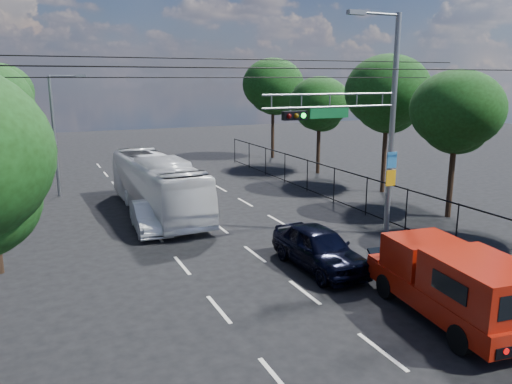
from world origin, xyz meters
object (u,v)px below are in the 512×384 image
white_bus (157,185)px  white_van (150,217)px  navy_hatchback (319,248)px  signal_mast (370,118)px  red_pickup (452,282)px

white_bus → white_van: bearing=-112.3°
navy_hatchback → signal_mast: bearing=30.9°
red_pickup → navy_hatchback: 5.22m
red_pickup → white_van: 13.61m
signal_mast → white_van: (-8.39, 4.83, -4.57)m
red_pickup → white_van: red_pickup is taller
red_pickup → navy_hatchback: bearing=105.4°
signal_mast → red_pickup: 8.75m
signal_mast → white_bus: bearing=132.7°
red_pickup → signal_mast: bearing=72.2°
navy_hatchback → white_van: 8.55m
navy_hatchback → white_bus: bearing=107.9°
navy_hatchback → white_van: (-4.64, 7.18, -0.12)m
red_pickup → white_bus: 16.04m
signal_mast → red_pickup: size_ratio=1.56×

